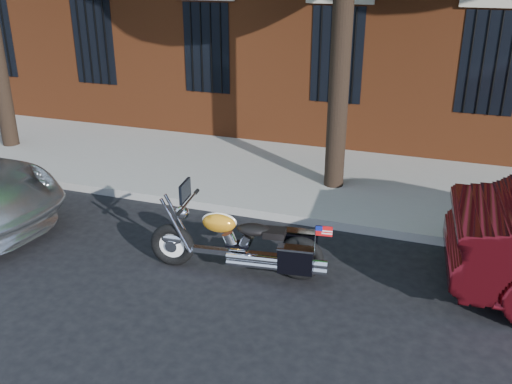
% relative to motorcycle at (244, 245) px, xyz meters
% --- Properties ---
extents(ground, '(120.00, 120.00, 0.00)m').
position_rel_motorcycle_xyz_m(ground, '(0.03, 0.47, -0.44)').
color(ground, black).
rests_on(ground, ground).
extents(curb, '(40.00, 0.16, 0.15)m').
position_rel_motorcycle_xyz_m(curb, '(0.03, 1.85, -0.37)').
color(curb, gray).
rests_on(curb, ground).
extents(sidewalk, '(40.00, 3.60, 0.15)m').
position_rel_motorcycle_xyz_m(sidewalk, '(0.03, 3.73, -0.37)').
color(sidewalk, gray).
rests_on(sidewalk, ground).
extents(motorcycle, '(2.62, 0.92, 1.31)m').
position_rel_motorcycle_xyz_m(motorcycle, '(0.00, 0.00, 0.00)').
color(motorcycle, black).
rests_on(motorcycle, ground).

